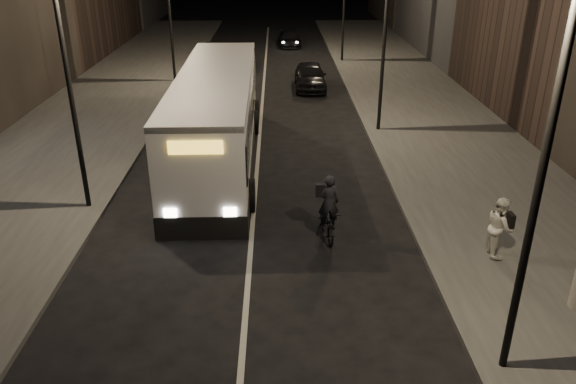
{
  "coord_description": "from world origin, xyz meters",
  "views": [
    {
      "loc": [
        0.82,
        -13.25,
        8.52
      ],
      "look_at": [
        1.13,
        2.02,
        1.5
      ],
      "focal_mm": 35.0,
      "sensor_mm": 36.0,
      "label": 1
    }
  ],
  "objects_px": {
    "streetlight_right_mid": "(380,15)",
    "streetlight_left_near": "(72,50)",
    "pedestrian_woman": "(500,227)",
    "car_near": "(310,76)",
    "streetlight_right_near": "(535,133)",
    "car_mid": "(242,59)",
    "cyclist_on_bicycle": "(328,216)",
    "city_bus": "(217,114)",
    "car_far": "(290,39)"
  },
  "relations": [
    {
      "from": "streetlight_right_near",
      "to": "car_mid",
      "type": "bearing_deg",
      "value": 102.9
    },
    {
      "from": "streetlight_right_mid",
      "to": "streetlight_left_near",
      "type": "bearing_deg",
      "value": -143.12
    },
    {
      "from": "city_bus",
      "to": "car_mid",
      "type": "distance_m",
      "value": 17.79
    },
    {
      "from": "car_mid",
      "to": "car_far",
      "type": "distance_m",
      "value": 9.1
    },
    {
      "from": "streetlight_right_near",
      "to": "car_near",
      "type": "height_order",
      "value": "streetlight_right_near"
    },
    {
      "from": "pedestrian_woman",
      "to": "car_mid",
      "type": "xyz_separation_m",
      "value": [
        -8.66,
        25.7,
        -0.41
      ]
    },
    {
      "from": "streetlight_right_mid",
      "to": "streetlight_left_near",
      "type": "relative_size",
      "value": 1.0
    },
    {
      "from": "cyclist_on_bicycle",
      "to": "car_mid",
      "type": "distance_m",
      "value": 24.63
    },
    {
      "from": "streetlight_right_mid",
      "to": "city_bus",
      "type": "relative_size",
      "value": 0.6
    },
    {
      "from": "streetlight_right_near",
      "to": "city_bus",
      "type": "bearing_deg",
      "value": 118.97
    },
    {
      "from": "pedestrian_woman",
      "to": "car_near",
      "type": "relative_size",
      "value": 0.39
    },
    {
      "from": "pedestrian_woman",
      "to": "streetlight_right_near",
      "type": "bearing_deg",
      "value": 164.14
    },
    {
      "from": "streetlight_right_mid",
      "to": "car_far",
      "type": "distance_m",
      "value": 23.4
    },
    {
      "from": "car_mid",
      "to": "pedestrian_woman",
      "type": "bearing_deg",
      "value": 108.4
    },
    {
      "from": "streetlight_right_near",
      "to": "streetlight_left_near",
      "type": "relative_size",
      "value": 1.0
    },
    {
      "from": "streetlight_left_near",
      "to": "pedestrian_woman",
      "type": "distance_m",
      "value": 13.57
    },
    {
      "from": "streetlight_right_mid",
      "to": "streetlight_right_near",
      "type": "bearing_deg",
      "value": -90.0
    },
    {
      "from": "car_far",
      "to": "cyclist_on_bicycle",
      "type": "bearing_deg",
      "value": -93.16
    },
    {
      "from": "cyclist_on_bicycle",
      "to": "streetlight_left_near",
      "type": "bearing_deg",
      "value": 158.07
    },
    {
      "from": "streetlight_right_near",
      "to": "pedestrian_woman",
      "type": "relative_size",
      "value": 4.59
    },
    {
      "from": "streetlight_left_near",
      "to": "car_near",
      "type": "distance_m",
      "value": 18.82
    },
    {
      "from": "streetlight_right_near",
      "to": "cyclist_on_bicycle",
      "type": "bearing_deg",
      "value": 116.75
    },
    {
      "from": "car_near",
      "to": "car_far",
      "type": "distance_m",
      "value": 14.36
    },
    {
      "from": "streetlight_right_near",
      "to": "car_far",
      "type": "height_order",
      "value": "streetlight_right_near"
    },
    {
      "from": "city_bus",
      "to": "car_near",
      "type": "bearing_deg",
      "value": 68.64
    },
    {
      "from": "streetlight_right_mid",
      "to": "pedestrian_woman",
      "type": "xyz_separation_m",
      "value": [
        1.73,
        -11.45,
        -4.32
      ]
    },
    {
      "from": "car_far",
      "to": "streetlight_right_near",
      "type": "bearing_deg",
      "value": -88.84
    },
    {
      "from": "streetlight_right_mid",
      "to": "city_bus",
      "type": "xyz_separation_m",
      "value": [
        -6.93,
        -3.48,
        -3.39
      ]
    },
    {
      "from": "car_near",
      "to": "car_far",
      "type": "xyz_separation_m",
      "value": [
        -0.92,
        14.33,
        -0.17
      ]
    },
    {
      "from": "streetlight_right_near",
      "to": "cyclist_on_bicycle",
      "type": "distance_m",
      "value": 8.12
    },
    {
      "from": "cyclist_on_bicycle",
      "to": "car_near",
      "type": "bearing_deg",
      "value": 81.53
    },
    {
      "from": "streetlight_right_near",
      "to": "cyclist_on_bicycle",
      "type": "xyz_separation_m",
      "value": [
        -3.0,
        5.94,
        -4.65
      ]
    },
    {
      "from": "streetlight_left_near",
      "to": "cyclist_on_bicycle",
      "type": "height_order",
      "value": "streetlight_left_near"
    },
    {
      "from": "city_bus",
      "to": "cyclist_on_bicycle",
      "type": "bearing_deg",
      "value": -59.88
    },
    {
      "from": "city_bus",
      "to": "car_mid",
      "type": "height_order",
      "value": "city_bus"
    },
    {
      "from": "car_mid",
      "to": "car_far",
      "type": "height_order",
      "value": "car_mid"
    },
    {
      "from": "streetlight_right_mid",
      "to": "pedestrian_woman",
      "type": "relative_size",
      "value": 4.59
    },
    {
      "from": "car_mid",
      "to": "streetlight_left_near",
      "type": "bearing_deg",
      "value": 80.25
    },
    {
      "from": "streetlight_right_mid",
      "to": "streetlight_left_near",
      "type": "height_order",
      "value": "same"
    },
    {
      "from": "streetlight_left_near",
      "to": "cyclist_on_bicycle",
      "type": "relative_size",
      "value": 3.83
    },
    {
      "from": "city_bus",
      "to": "car_mid",
      "type": "relative_size",
      "value": 3.49
    },
    {
      "from": "pedestrian_woman",
      "to": "car_far",
      "type": "bearing_deg",
      "value": 13.56
    },
    {
      "from": "car_near",
      "to": "streetlight_right_mid",
      "type": "bearing_deg",
      "value": -72.86
    },
    {
      "from": "cyclist_on_bicycle",
      "to": "streetlight_right_near",
      "type": "bearing_deg",
      "value": -70.17
    },
    {
      "from": "city_bus",
      "to": "cyclist_on_bicycle",
      "type": "distance_m",
      "value": 7.77
    },
    {
      "from": "streetlight_right_near",
      "to": "cyclist_on_bicycle",
      "type": "relative_size",
      "value": 3.83
    },
    {
      "from": "streetlight_right_near",
      "to": "car_near",
      "type": "distance_m",
      "value": 24.88
    },
    {
      "from": "streetlight_right_near",
      "to": "streetlight_right_mid",
      "type": "bearing_deg",
      "value": 90.0
    },
    {
      "from": "pedestrian_woman",
      "to": "car_near",
      "type": "xyz_separation_m",
      "value": [
        -4.23,
        19.77,
        -0.27
      ]
    },
    {
      "from": "city_bus",
      "to": "car_near",
      "type": "distance_m",
      "value": 12.67
    }
  ]
}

